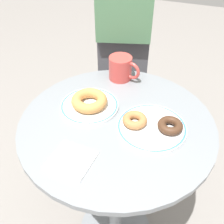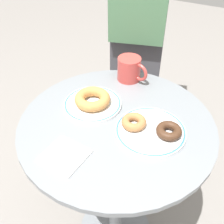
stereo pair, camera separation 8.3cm
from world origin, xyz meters
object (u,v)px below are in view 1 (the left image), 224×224
Objects in this scene: plate_left at (90,106)px; paper_napkin at (71,160)px; coffee_mug at (121,68)px; donut_cinnamon at (135,120)px; donut_chocolate at (170,126)px; plate_right at (152,127)px; donut_old_fashioned at (89,100)px; cafe_table at (116,169)px; person_figure at (125,28)px.

paper_napkin is (0.05, -0.23, -0.00)m from plate_left.
plate_left is at bearing -101.91° from coffee_mug.
donut_cinnamon is at bearing -12.64° from plate_left.
plate_left is 2.56× the size of donut_cinnamon.
donut_cinnamon is at bearing -62.60° from coffee_mug.
donut_chocolate reaches higher than paper_napkin.
plate_left is 1.72× the size of paper_napkin.
donut_cinnamon is at bearing -172.87° from plate_right.
paper_napkin is (0.05, -0.23, -0.03)m from donut_old_fashioned.
paper_napkin is (-0.12, -0.19, -0.02)m from donut_cinnamon.
cafe_table is 9.60× the size of donut_chocolate.
plate_left is 1.63× the size of donut_old_fashioned.
person_figure is (-0.33, 0.56, 0.04)m from donut_chocolate.
coffee_mug is (-0.00, 0.43, 0.04)m from paper_napkin.
donut_old_fashioned reaches higher than plate_right.
donut_cinnamon is (0.17, -0.04, 0.02)m from plate_left.
donut_cinnamon is (-0.11, -0.01, 0.00)m from donut_chocolate.
donut_old_fashioned is (-0.22, 0.03, 0.02)m from plate_right.
coffee_mug is at bearing 78.09° from plate_left.
donut_old_fashioned is 1.57× the size of donut_chocolate.
plate_right is 1.69× the size of coffee_mug.
donut_chocolate is (0.05, 0.01, 0.02)m from plate_right.
donut_chocolate is at bearing -59.72° from person_figure.
plate_left and plate_right have the same top height.
paper_napkin is (-0.06, -0.19, 0.25)m from cafe_table.
donut_chocolate is (0.16, 0.01, 0.27)m from cafe_table.
donut_old_fashioned is at bearing -52.40° from plate_left.
plate_left is (-0.11, 0.04, 0.25)m from cafe_table.
plate_right is 2.80× the size of donut_cinnamon.
donut_cinnamon is 0.60× the size of coffee_mug.
person_figure reaches higher than paper_napkin.
donut_chocolate is 0.11m from donut_cinnamon.
plate_right is 0.63m from person_figure.
plate_right is 0.13× the size of person_figure.
donut_old_fashioned is (-0.11, 0.04, 0.27)m from cafe_table.
donut_chocolate is (0.28, -0.02, -0.00)m from donut_old_fashioned.
plate_right is 0.30m from coffee_mug.
donut_chocolate is 0.31m from paper_napkin.
donut_old_fashioned is 1.06× the size of paper_napkin.
coffee_mug reaches higher than cafe_table.
paper_napkin is at bearing -138.13° from donut_chocolate.
cafe_table is 0.32m from paper_napkin.
paper_napkin is 0.90× the size of coffee_mug.
donut_chocolate is at bearing 41.87° from paper_napkin.
paper_napkin is 0.07× the size of person_figure.
person_figure is at bearing 110.94° from donut_cinnamon.
donut_cinnamon is 0.61m from person_figure.
plate_right is at bearing -172.85° from donut_chocolate.
person_figure is (-0.05, 0.53, 0.03)m from donut_old_fashioned.
coffee_mug is at bearing 135.46° from donut_chocolate.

